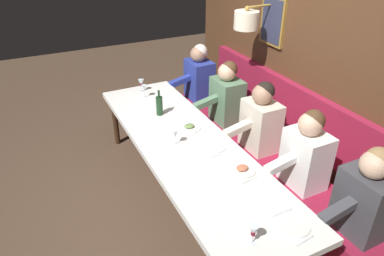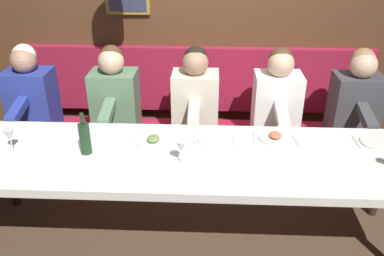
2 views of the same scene
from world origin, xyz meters
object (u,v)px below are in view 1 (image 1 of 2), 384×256
(dining_table, at_px, (187,149))
(wine_glass_2, at_px, (144,89))
(diner_farthest, at_px, (199,74))
(diner_middle, at_px, (261,119))
(wine_glass_3, at_px, (253,231))
(wine_bottle, at_px, (159,105))
(diner_near, at_px, (306,152))
(wine_glass_0, at_px, (175,134))
(wine_glass_1, at_px, (141,83))
(diner_far, at_px, (227,94))
(diner_nearest, at_px, (366,195))

(dining_table, distance_m, wine_glass_2, 1.24)
(wine_glass_2, bearing_deg, diner_farthest, 14.37)
(diner_middle, relative_size, diner_farthest, 1.00)
(wine_glass_3, relative_size, wine_bottle, 0.55)
(dining_table, bearing_deg, diner_near, -39.14)
(dining_table, relative_size, wine_glass_0, 19.49)
(wine_glass_3, bearing_deg, diner_farthest, 69.88)
(wine_glass_1, bearing_deg, wine_glass_2, -97.42)
(diner_farthest, bearing_deg, diner_far, -90.00)
(diner_nearest, height_order, wine_glass_1, diner_nearest)
(diner_far, bearing_deg, wine_bottle, 179.72)
(diner_farthest, bearing_deg, wine_glass_3, -110.12)
(diner_farthest, bearing_deg, dining_table, -121.24)
(diner_middle, distance_m, wine_bottle, 1.14)
(diner_nearest, height_order, wine_bottle, diner_nearest)
(wine_glass_0, bearing_deg, dining_table, -23.69)
(diner_middle, height_order, wine_glass_2, diner_middle)
(wine_glass_2, xyz_separation_m, wine_glass_3, (-0.14, -2.57, -0.00))
(diner_nearest, relative_size, wine_bottle, 2.64)
(wine_glass_0, xyz_separation_m, wine_glass_2, (0.10, 1.18, 0.00))
(diner_middle, xyz_separation_m, wine_glass_2, (-0.88, 1.24, 0.04))
(diner_far, xyz_separation_m, diner_farthest, (0.00, 0.75, 0.00))
(diner_farthest, distance_m, wine_glass_1, 0.86)
(wine_glass_2, height_order, wine_bottle, wine_bottle)
(diner_farthest, height_order, wine_glass_0, diner_farthest)
(dining_table, bearing_deg, diner_far, 38.51)
(diner_nearest, relative_size, wine_glass_2, 4.82)
(diner_far, height_order, wine_bottle, diner_far)
(diner_farthest, relative_size, wine_bottle, 2.64)
(diner_middle, bearing_deg, diner_nearest, -90.00)
(wine_bottle, bearing_deg, wine_glass_2, 89.37)
(dining_table, bearing_deg, diner_nearest, -57.63)
(diner_nearest, bearing_deg, wine_glass_1, 106.95)
(wine_glass_3, bearing_deg, diner_near, 31.35)
(dining_table, xyz_separation_m, wine_glass_3, (-0.14, -1.34, 0.17))
(dining_table, height_order, wine_glass_0, wine_glass_0)
(diner_far, bearing_deg, diner_middle, -90.00)
(diner_farthest, distance_m, wine_glass_0, 1.72)
(diner_middle, height_order, wine_glass_0, diner_middle)
(wine_glass_1, bearing_deg, diner_near, -68.15)
(dining_table, xyz_separation_m, diner_near, (0.88, -0.72, 0.13))
(dining_table, xyz_separation_m, diner_nearest, (0.88, -1.39, 0.13))
(diner_far, height_order, wine_glass_1, diner_far)
(wine_glass_0, bearing_deg, wine_bottle, 81.66)
(diner_near, relative_size, diner_middle, 1.00)
(diner_near, distance_m, wine_bottle, 1.68)
(wine_glass_0, xyz_separation_m, wine_glass_3, (-0.04, -1.39, -0.00))
(diner_middle, xyz_separation_m, diner_farthest, (0.00, 1.46, 0.00))
(wine_glass_2, relative_size, wine_glass_3, 1.00)
(dining_table, relative_size, wine_glass_3, 19.49)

